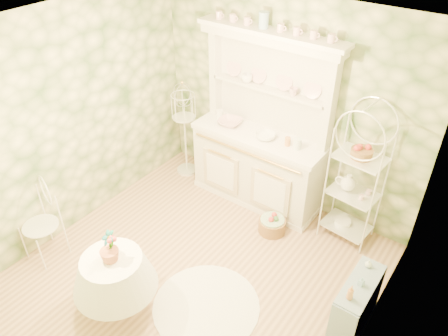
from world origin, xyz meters
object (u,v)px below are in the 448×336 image
Objects in this scene: bakers_rack at (356,180)px; floor_basket at (272,225)px; cafe_chair at (41,227)px; side_shelf at (356,304)px; kitchen_dresser at (259,125)px; round_table at (116,282)px; birdcage_stand at (185,127)px.

bakers_rack is 1.18m from floor_basket.
bakers_rack reaches higher than cafe_chair.
bakers_rack is 1.42m from side_shelf.
kitchen_dresser reaches higher than floor_basket.
cafe_chair is at bearing 178.72° from round_table.
kitchen_dresser is 1.26m from floor_basket.
kitchen_dresser is 1.24m from birdcage_stand.
cafe_chair is (-3.28, -1.19, 0.11)m from side_shelf.
bakers_rack is at bearing 58.03° from cafe_chair.
kitchen_dresser is at bearing 86.54° from round_table.
round_table is at bearing -109.38° from floor_basket.
birdcage_stand is at bearing 101.25° from cafe_chair.
birdcage_stand is (-3.06, 1.10, 0.44)m from side_shelf.
bakers_rack reaches higher than round_table.
birdcage_stand is 1.88m from floor_basket.
kitchen_dresser is 2.83m from cafe_chair.
side_shelf reaches higher than floor_basket.
bakers_rack reaches higher than birdcage_stand.
birdcage_stand is 4.84× the size of floor_basket.
side_shelf is (1.88, -1.16, -0.82)m from kitchen_dresser.
floor_basket is (0.68, 1.93, -0.30)m from round_table.
birdcage_stand reaches higher than side_shelf.
round_table is 0.52× the size of birdcage_stand.
bakers_rack is 2.49m from birdcage_stand.
cafe_chair reaches higher than side_shelf.
kitchen_dresser is 2.36m from side_shelf.
kitchen_dresser reaches higher than round_table.
birdcage_stand reaches higher than round_table.
bakers_rack is (1.30, 0.02, -0.29)m from kitchen_dresser.
bakers_rack is at bearing 59.00° from round_table.
round_table is at bearing -146.53° from side_shelf.
cafe_chair is at bearing -120.67° from kitchen_dresser.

